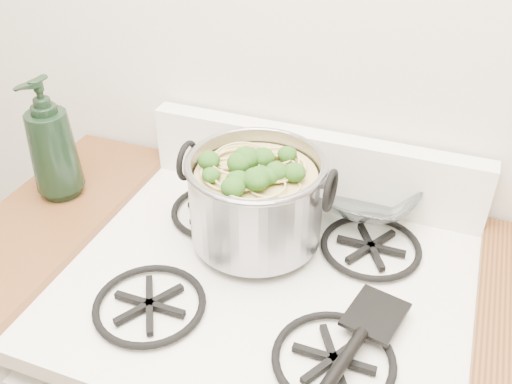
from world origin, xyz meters
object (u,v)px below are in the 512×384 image
object	(u,v)px
stock_pot	(256,199)
glass_bowl	(362,198)
bottle	(51,139)
spatula	(376,311)

from	to	relation	value
stock_pot	glass_bowl	size ratio (longest dim) A/B	3.05
stock_pot	glass_bowl	bearing A→B (deg)	45.52
stock_pot	glass_bowl	xyz separation A→B (m)	(0.18, 0.18, -0.08)
bottle	glass_bowl	bearing A→B (deg)	28.71
glass_bowl	spatula	bearing A→B (deg)	-73.89
spatula	bottle	xyz separation A→B (m)	(-0.74, 0.12, 0.12)
spatula	stock_pot	bearing A→B (deg)	166.24
spatula	bottle	bearing A→B (deg)	-176.75
spatula	bottle	distance (m)	0.76
spatula	glass_bowl	world-z (taller)	glass_bowl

